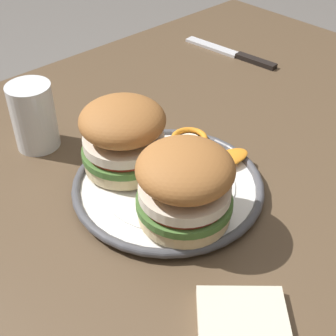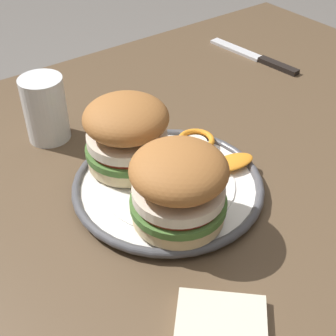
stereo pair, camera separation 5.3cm
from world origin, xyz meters
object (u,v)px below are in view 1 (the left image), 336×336
Objects in this scene: dinner_plate at (168,186)px; table_knife at (236,55)px; dining_table at (168,234)px; sandwich_half_left at (185,184)px; sandwich_half_right at (123,135)px; drinking_glass at (34,120)px.

table_knife is (0.39, 0.22, -0.01)m from dinner_plate.
dining_table is 0.10m from dinner_plate.
sandwich_half_left is (-0.03, -0.06, 0.06)m from dinner_plate.
dining_table is at bearing 61.66° from sandwich_half_left.
drinking_glass is at bearing 109.18° from sandwich_half_right.
dinner_plate is 2.53× the size of drinking_glass.
dining_table is 0.18m from sandwich_half_left.
sandwich_half_left is at bearing -95.02° from sandwich_half_right.
dinner_plate is at bearing 63.50° from sandwich_half_left.
drinking_glass is at bearing 108.35° from dinner_plate.
dinner_plate reaches higher than dining_table.
sandwich_half_left is at bearing -146.75° from table_knife.
sandwich_half_left is (-0.04, -0.07, 0.16)m from dining_table.
sandwich_half_left is at bearing -116.50° from dinner_plate.
dining_table is 5.91× the size of table_knife.
sandwich_half_right is 0.16m from drinking_glass.
sandwich_half_right is 0.44m from table_knife.
sandwich_half_right reaches higher than dinner_plate.
drinking_glass reaches higher than dining_table.
dinner_plate is 1.18× the size of table_knife.
drinking_glass is at bearing 179.90° from table_knife.
dinner_plate is at bearing -71.65° from drinking_glass.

